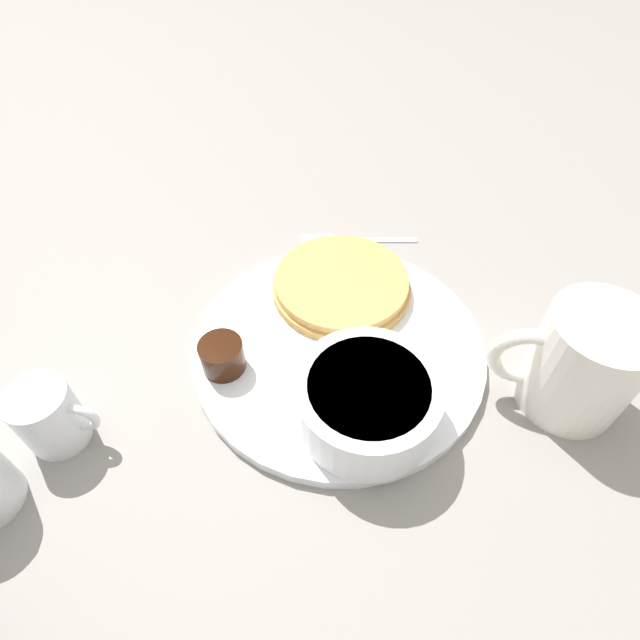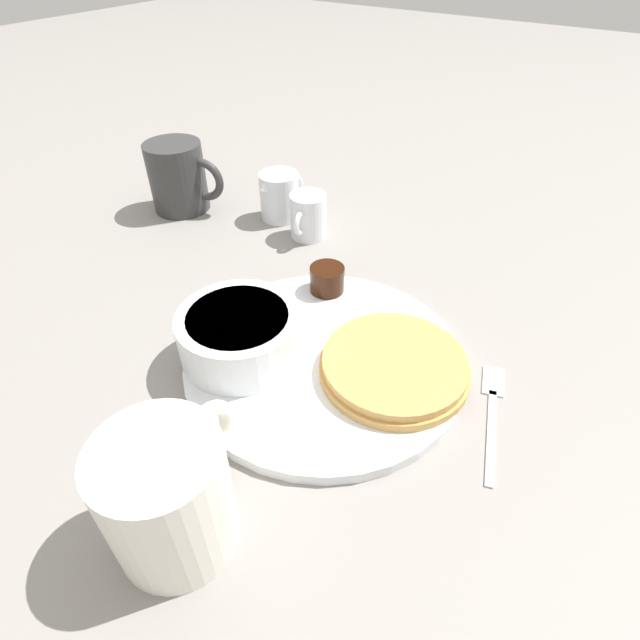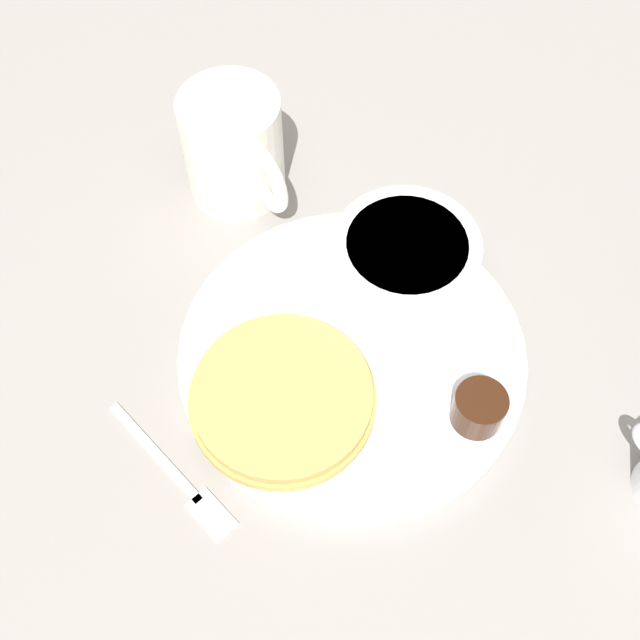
% 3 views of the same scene
% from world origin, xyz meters
% --- Properties ---
extents(ground_plane, '(4.00, 4.00, 0.00)m').
position_xyz_m(ground_plane, '(0.00, 0.00, 0.00)').
color(ground_plane, gray).
extents(plate, '(0.28, 0.28, 0.01)m').
position_xyz_m(plate, '(0.00, 0.00, 0.01)').
color(plate, white).
rests_on(plate, ground_plane).
extents(pancake_stack, '(0.14, 0.14, 0.02)m').
position_xyz_m(pancake_stack, '(-0.07, -0.02, 0.02)').
color(pancake_stack, tan).
rests_on(pancake_stack, plate).
extents(bowl, '(0.12, 0.12, 0.05)m').
position_xyz_m(bowl, '(0.07, 0.04, 0.04)').
color(bowl, white).
rests_on(bowl, plate).
extents(syrup_cup, '(0.04, 0.04, 0.03)m').
position_xyz_m(syrup_cup, '(0.06, -0.09, 0.03)').
color(syrup_cup, black).
rests_on(syrup_cup, plate).
extents(butter_ramekin, '(0.05, 0.05, 0.04)m').
position_xyz_m(butter_ramekin, '(0.10, 0.04, 0.03)').
color(butter_ramekin, white).
rests_on(butter_ramekin, plate).
extents(coffee_mug, '(0.09, 0.12, 0.10)m').
position_xyz_m(coffee_mug, '(-0.01, 0.20, 0.05)').
color(coffee_mug, silver).
rests_on(coffee_mug, ground_plane).
extents(creamer_pitcher_near, '(0.05, 0.07, 0.06)m').
position_xyz_m(creamer_pitcher_near, '(0.16, -0.20, 0.03)').
color(creamer_pitcher_near, white).
rests_on(creamer_pitcher_near, ground_plane).
extents(creamer_pitcher_far, '(0.06, 0.08, 0.07)m').
position_xyz_m(creamer_pitcher_far, '(0.22, -0.22, 0.03)').
color(creamer_pitcher_far, white).
rests_on(creamer_pitcher_far, ground_plane).
extents(fork, '(0.05, 0.14, 0.00)m').
position_xyz_m(fork, '(-0.16, -0.04, 0.00)').
color(fork, silver).
rests_on(fork, ground_plane).
extents(second_mug, '(0.11, 0.08, 0.10)m').
position_xyz_m(second_mug, '(0.36, -0.16, 0.05)').
color(second_mug, '#333333').
rests_on(second_mug, ground_plane).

